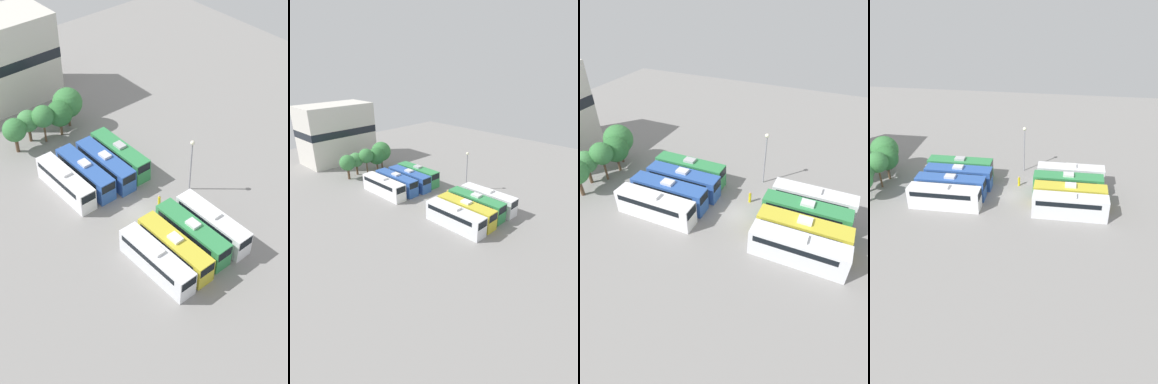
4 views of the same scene
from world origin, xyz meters
TOP-DOWN VIEW (x-y plane):
  - ground_plane at (0.00, 0.00)m, footprint 110.07×110.07m
  - bus_0 at (-4.54, -9.10)m, footprint 2.46×10.64m
  - bus_1 at (-1.65, -9.03)m, footprint 2.46×10.64m
  - bus_2 at (1.54, -8.67)m, footprint 2.46×10.64m
  - bus_3 at (4.63, -9.04)m, footprint 2.46×10.64m
  - bus_4 at (-4.68, 9.11)m, footprint 2.46×10.64m
  - bus_5 at (-1.55, 9.04)m, footprint 2.46×10.64m
  - bus_6 at (1.62, 8.67)m, footprint 2.46×10.64m
  - bus_7 at (4.58, 9.17)m, footprint 2.46×10.64m
  - worker_person at (3.17, -0.89)m, footprint 0.36×0.36m
  - light_pole at (8.51, -1.07)m, footprint 0.60×0.60m
  - tree_2 at (-0.43, 20.97)m, footprint 3.34×3.34m
  - tree_3 at (2.40, 20.95)m, footprint 3.99×3.99m
  - tree_4 at (4.73, 22.23)m, footprint 4.66×4.66m

SIDE VIEW (x-z plane):
  - ground_plane at x=0.00m, z-range 0.00..0.00m
  - worker_person at x=3.17m, z-range -0.06..1.65m
  - bus_0 at x=-4.54m, z-range -0.01..3.68m
  - bus_1 at x=-1.65m, z-range -0.01..3.68m
  - bus_2 at x=1.54m, z-range -0.01..3.68m
  - bus_3 at x=4.63m, z-range -0.01..3.68m
  - bus_4 at x=-4.68m, z-range -0.01..3.68m
  - bus_5 at x=-1.55m, z-range -0.01..3.68m
  - bus_6 at x=1.62m, z-range -0.01..3.68m
  - bus_7 at x=4.58m, z-range -0.01..3.68m
  - tree_3 at x=2.40m, z-range 0.90..6.72m
  - tree_4 at x=4.73m, z-range 0.91..7.40m
  - tree_2 at x=-0.43m, z-range 1.39..7.55m
  - light_pole at x=8.51m, z-range 1.41..9.45m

